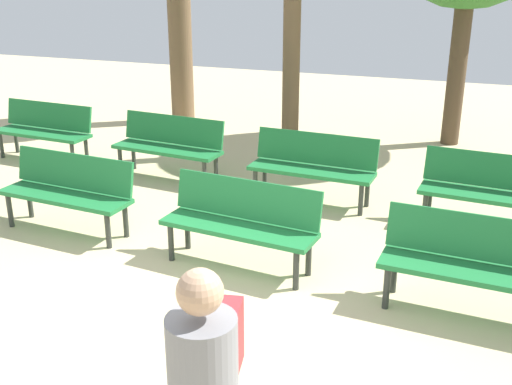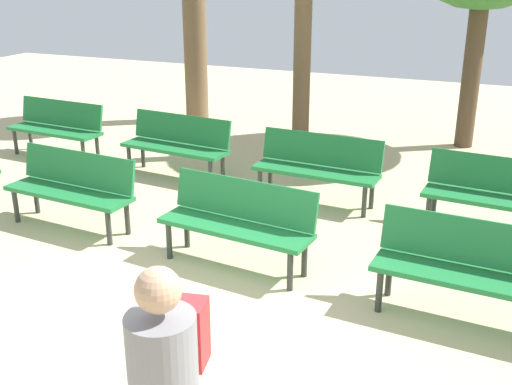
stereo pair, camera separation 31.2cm
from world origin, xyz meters
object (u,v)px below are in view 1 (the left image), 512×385
(bench_r1_c1, at_px, (169,143))
(tree_0, at_px, (291,55))
(bench_r1_c3, at_px, (493,188))
(bench_r0_c1, at_px, (68,188))
(bench_r1_c2, at_px, (313,164))
(bench_r1_c0, at_px, (44,128))
(bench_r0_c2, at_px, (241,219))
(bench_r0_c3, at_px, (476,261))

(bench_r1_c1, bearing_deg, tree_0, 61.49)
(bench_r1_c1, distance_m, bench_r1_c3, 4.35)
(bench_r0_c1, height_order, tree_0, tree_0)
(bench_r0_c1, height_order, bench_r1_c3, same)
(bench_r1_c2, xyz_separation_m, tree_0, (-0.94, 2.05, 1.05))
(bench_r0_c1, relative_size, bench_r1_c0, 1.00)
(bench_r0_c2, xyz_separation_m, bench_r1_c0, (-4.19, 2.33, 0.00))
(bench_r0_c3, bearing_deg, bench_r1_c3, 89.91)
(bench_r0_c3, bearing_deg, bench_r0_c2, 179.28)
(bench_r0_c3, xyz_separation_m, bench_r1_c1, (-4.21, 2.39, 0.00))
(bench_r1_c1, xyz_separation_m, bench_r1_c3, (4.33, -0.39, 0.00))
(bench_r0_c2, bearing_deg, bench_r1_c0, 156.91)
(bench_r0_c3, relative_size, bench_r1_c1, 0.99)
(bench_r1_c0, xyz_separation_m, tree_0, (3.45, 1.72, 1.05))
(bench_r0_c2, bearing_deg, bench_r1_c2, 90.34)
(bench_r1_c1, bearing_deg, bench_r1_c2, -0.57)
(bench_r1_c1, bearing_deg, bench_r1_c0, -177.53)
(bench_r1_c1, relative_size, tree_0, 0.53)
(bench_r1_c1, height_order, tree_0, tree_0)
(bench_r1_c2, bearing_deg, tree_0, 117.79)
(bench_r1_c0, xyz_separation_m, bench_r1_c2, (4.39, -0.33, 0.00))
(bench_r1_c1, relative_size, bench_r1_c3, 1.00)
(bench_r0_c2, bearing_deg, bench_r1_c1, 137.54)
(bench_r1_c0, height_order, bench_r1_c1, same)
(bench_r0_c3, distance_m, bench_r1_c1, 4.84)
(bench_r0_c1, distance_m, tree_0, 4.28)
(bench_r1_c0, height_order, bench_r1_c3, same)
(bench_r1_c0, distance_m, bench_r1_c2, 4.40)
(bench_r0_c3, height_order, bench_r1_c1, same)
(bench_r0_c1, xyz_separation_m, bench_r1_c3, (4.54, 1.67, 0.00))
(tree_0, bearing_deg, bench_r1_c1, -123.82)
(bench_r0_c3, relative_size, bench_r1_c2, 1.00)
(bench_r0_c2, distance_m, tree_0, 4.25)
(bench_r0_c1, height_order, bench_r1_c2, same)
(bench_r1_c2, bearing_deg, bench_r1_c1, 177.28)
(bench_r1_c1, xyz_separation_m, tree_0, (1.23, 1.83, 1.05))
(bench_r0_c2, xyz_separation_m, bench_r1_c1, (-1.97, 2.22, 0.00))
(bench_r1_c2, bearing_deg, bench_r0_c2, -92.53)
(bench_r0_c2, height_order, bench_r0_c3, same)
(bench_r1_c0, relative_size, bench_r1_c2, 1.00)
(bench_r0_c3, height_order, tree_0, tree_0)
(bench_r1_c1, bearing_deg, bench_r0_c1, -90.49)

